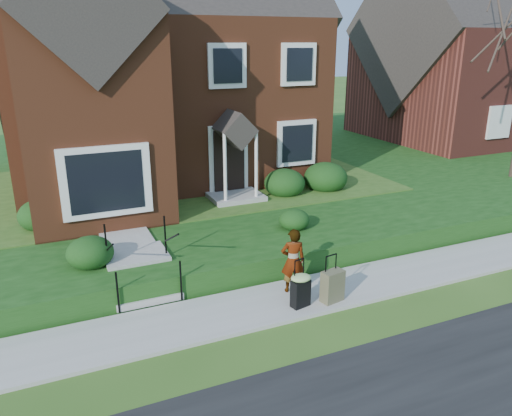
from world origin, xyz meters
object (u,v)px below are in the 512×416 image
suitcase_black (301,289)px  front_steps (140,270)px  woman (293,261)px  suitcase_olive (332,286)px

suitcase_black → front_steps: bearing=129.9°
woman → suitcase_olive: bearing=144.0°
front_steps → suitcase_black: front_steps is taller
front_steps → suitcase_black: bearing=-38.4°
front_steps → suitcase_olive: 4.23m
front_steps → woman: front_steps is taller
woman → front_steps: bearing=-11.7°
woman → suitcase_black: 0.74m
front_steps → suitcase_black: size_ratio=1.94×
suitcase_black → suitcase_olive: (0.72, -0.08, -0.06)m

